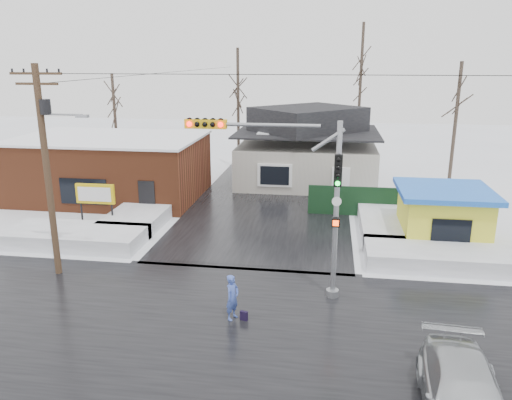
# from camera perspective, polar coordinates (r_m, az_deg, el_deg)

# --- Properties ---
(ground) EXTENTS (120.00, 120.00, 0.00)m
(ground) POSITION_cam_1_polar(r_m,az_deg,el_deg) (18.27, -4.36, -14.33)
(ground) COLOR white
(ground) RESTS_ON ground
(road_ns) EXTENTS (10.00, 120.00, 0.02)m
(road_ns) POSITION_cam_1_polar(r_m,az_deg,el_deg) (18.26, -4.36, -14.30)
(road_ns) COLOR black
(road_ns) RESTS_ON ground
(road_ew) EXTENTS (120.00, 10.00, 0.02)m
(road_ew) POSITION_cam_1_polar(r_m,az_deg,el_deg) (18.26, -4.36, -14.30)
(road_ew) COLOR black
(road_ew) RESTS_ON ground
(snowbank_nw) EXTENTS (7.00, 3.00, 0.80)m
(snowbank_nw) POSITION_cam_1_polar(r_m,az_deg,el_deg) (27.15, -19.90, -3.96)
(snowbank_nw) COLOR white
(snowbank_nw) RESTS_ON ground
(snowbank_ne) EXTENTS (7.00, 3.00, 0.80)m
(snowbank_ne) POSITION_cam_1_polar(r_m,az_deg,el_deg) (24.62, 20.53, -6.06)
(snowbank_ne) COLOR white
(snowbank_ne) RESTS_ON ground
(snowbank_nside_w) EXTENTS (3.00, 8.00, 0.80)m
(snowbank_nside_w) POSITION_cam_1_polar(r_m,az_deg,el_deg) (30.65, -12.26, -1.12)
(snowbank_nside_w) COLOR white
(snowbank_nside_w) RESTS_ON ground
(snowbank_nside_e) EXTENTS (3.00, 8.00, 0.80)m
(snowbank_nside_e) POSITION_cam_1_polar(r_m,az_deg,el_deg) (28.94, 14.71, -2.30)
(snowbank_nside_e) COLOR white
(snowbank_nside_e) RESTS_ON ground
(traffic_signal) EXTENTS (6.05, 0.68, 7.00)m
(traffic_signal) POSITION_cam_1_polar(r_m,az_deg,el_deg) (18.95, 4.53, 1.67)
(traffic_signal) COLOR gray
(traffic_signal) RESTS_ON ground
(utility_pole) EXTENTS (3.15, 0.44, 9.00)m
(utility_pole) POSITION_cam_1_polar(r_m,az_deg,el_deg) (22.50, -22.74, 4.24)
(utility_pole) COLOR #382619
(utility_pole) RESTS_ON ground
(brick_building) EXTENTS (12.20, 8.20, 4.12)m
(brick_building) POSITION_cam_1_polar(r_m,az_deg,el_deg) (35.33, -16.27, 3.67)
(brick_building) COLOR brown
(brick_building) RESTS_ON ground
(marquee_sign) EXTENTS (2.20, 0.21, 2.55)m
(marquee_sign) POSITION_cam_1_polar(r_m,az_deg,el_deg) (28.82, -17.89, 0.53)
(marquee_sign) COLOR black
(marquee_sign) RESTS_ON ground
(house) EXTENTS (10.40, 8.40, 5.76)m
(house) POSITION_cam_1_polar(r_m,az_deg,el_deg) (37.97, 5.87, 5.88)
(house) COLOR #B6B0A4
(house) RESTS_ON ground
(kiosk) EXTENTS (4.60, 4.60, 2.88)m
(kiosk) POSITION_cam_1_polar(r_m,az_deg,el_deg) (27.15, 20.53, -1.66)
(kiosk) COLOR yellow
(kiosk) RESTS_ON ground
(fence) EXTENTS (8.00, 0.12, 1.80)m
(fence) POSITION_cam_1_polar(r_m,az_deg,el_deg) (30.65, 13.47, -0.22)
(fence) COLOR black
(fence) RESTS_ON ground
(tree_far_left) EXTENTS (3.00, 3.00, 10.00)m
(tree_far_left) POSITION_cam_1_polar(r_m,az_deg,el_deg) (42.08, -2.09, 14.23)
(tree_far_left) COLOR #332821
(tree_far_left) RESTS_ON ground
(tree_far_mid) EXTENTS (3.00, 3.00, 12.00)m
(tree_far_mid) POSITION_cam_1_polar(r_m,az_deg,el_deg) (43.43, 12.03, 16.06)
(tree_far_mid) COLOR #332821
(tree_far_mid) RESTS_ON ground
(tree_far_right) EXTENTS (3.00, 3.00, 9.00)m
(tree_far_right) POSITION_cam_1_polar(r_m,az_deg,el_deg) (36.40, 22.18, 11.58)
(tree_far_right) COLOR #332821
(tree_far_right) RESTS_ON ground
(tree_far_west) EXTENTS (3.00, 3.00, 8.00)m
(tree_far_west) POSITION_cam_1_polar(r_m,az_deg,el_deg) (43.23, -16.00, 11.58)
(tree_far_west) COLOR #332821
(tree_far_west) RESTS_ON ground
(pedestrian) EXTENTS (0.63, 0.73, 1.71)m
(pedestrian) POSITION_cam_1_polar(r_m,az_deg,el_deg) (18.37, -2.72, -11.09)
(pedestrian) COLOR #4058B3
(pedestrian) RESTS_ON ground
(car) EXTENTS (2.42, 5.23, 1.48)m
(car) POSITION_cam_1_polar(r_m,az_deg,el_deg) (14.85, 22.66, -20.15)
(car) COLOR #B7BBBF
(car) RESTS_ON ground
(shopping_bag) EXTENTS (0.30, 0.19, 0.35)m
(shopping_bag) POSITION_cam_1_polar(r_m,az_deg,el_deg) (18.56, -1.39, -13.14)
(shopping_bag) COLOR black
(shopping_bag) RESTS_ON ground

